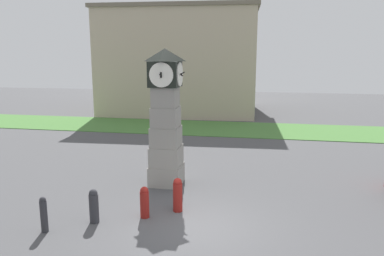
{
  "coord_description": "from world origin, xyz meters",
  "views": [
    {
      "loc": [
        1.84,
        -10.27,
        5.11
      ],
      "look_at": [
        -0.71,
        3.42,
        2.34
      ],
      "focal_mm": 35.0,
      "sensor_mm": 36.0,
      "label": 1
    }
  ],
  "objects_px": {
    "bollard_end_row": "(178,194)",
    "bollard_mid_row": "(94,206)",
    "bollard_near_tower": "(44,214)",
    "bollard_far_row": "(145,202)",
    "clock_tower": "(166,120)"
  },
  "relations": [
    {
      "from": "bollard_near_tower",
      "to": "bollard_end_row",
      "type": "bearing_deg",
      "value": 31.45
    },
    {
      "from": "bollard_near_tower",
      "to": "bollard_mid_row",
      "type": "distance_m",
      "value": 1.43
    },
    {
      "from": "bollard_far_row",
      "to": "bollard_end_row",
      "type": "distance_m",
      "value": 1.14
    },
    {
      "from": "clock_tower",
      "to": "bollard_far_row",
      "type": "height_order",
      "value": "clock_tower"
    },
    {
      "from": "bollard_mid_row",
      "to": "bollard_far_row",
      "type": "distance_m",
      "value": 1.55
    },
    {
      "from": "bollard_mid_row",
      "to": "bollard_far_row",
      "type": "height_order",
      "value": "bollard_mid_row"
    },
    {
      "from": "bollard_near_tower",
      "to": "bollard_end_row",
      "type": "xyz_separation_m",
      "value": [
        3.5,
        2.14,
        0.03
      ]
    },
    {
      "from": "clock_tower",
      "to": "bollard_near_tower",
      "type": "relative_size",
      "value": 4.93
    },
    {
      "from": "bollard_end_row",
      "to": "bollard_mid_row",
      "type": "bearing_deg",
      "value": -151.14
    },
    {
      "from": "bollard_near_tower",
      "to": "bollard_mid_row",
      "type": "bearing_deg",
      "value": 36.29
    },
    {
      "from": "clock_tower",
      "to": "bollard_end_row",
      "type": "height_order",
      "value": "clock_tower"
    },
    {
      "from": "clock_tower",
      "to": "bollard_near_tower",
      "type": "height_order",
      "value": "clock_tower"
    },
    {
      "from": "bollard_mid_row",
      "to": "bollard_end_row",
      "type": "relative_size",
      "value": 0.94
    },
    {
      "from": "clock_tower",
      "to": "bollard_far_row",
      "type": "relative_size",
      "value": 5.19
    },
    {
      "from": "clock_tower",
      "to": "bollard_mid_row",
      "type": "distance_m",
      "value": 4.5
    }
  ]
}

